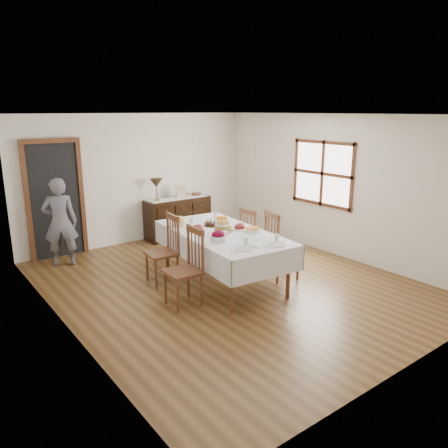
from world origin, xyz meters
TOP-DOWN VIEW (x-y plane):
  - ground at (0.00, 0.00)m, footprint 6.00×6.00m
  - room_shell at (-0.15, 0.42)m, footprint 5.02×6.02m
  - dining_table at (-0.03, 0.10)m, footprint 1.44×2.51m
  - chair_left_near at (-0.92, -0.25)m, footprint 0.48×0.48m
  - chair_left_far at (-0.75, 0.64)m, footprint 0.50×0.50m
  - chair_right_near at (0.79, -0.32)m, footprint 0.56×0.56m
  - chair_right_far at (0.90, 0.44)m, footprint 0.44×0.44m
  - sideboard at (0.74, 2.72)m, footprint 1.42×0.52m
  - person at (-1.80, 2.42)m, footprint 0.60×0.49m
  - bread_basket at (-0.02, 0.10)m, footprint 0.26×0.26m
  - egg_basket at (0.06, 0.50)m, footprint 0.25×0.25m
  - ham_platter_a at (-0.29, 0.40)m, footprint 0.31×0.31m
  - ham_platter_b at (0.28, 0.06)m, footprint 0.32×0.32m
  - beet_bowl at (-0.38, -0.26)m, footprint 0.24×0.24m
  - carrot_bowl at (0.32, 0.59)m, footprint 0.25×0.25m
  - pineapple_bowl at (-0.39, 0.81)m, footprint 0.22×0.22m
  - casserole_dish at (0.32, -0.20)m, footprint 0.22×0.22m
  - butter_dish at (-0.17, -0.09)m, footprint 0.15×0.10m
  - setting_left at (-0.27, -0.73)m, footprint 0.43×0.31m
  - setting_right at (0.20, -0.85)m, footprint 0.43×0.31m
  - glass_far_a at (-0.12, 0.84)m, footprint 0.07×0.07m
  - glass_far_b at (0.40, 0.87)m, footprint 0.07×0.07m
  - runner at (0.73, 2.70)m, footprint 1.30×0.35m
  - table_lamp at (0.26, 2.74)m, footprint 0.26×0.26m
  - picture_frame at (0.81, 2.69)m, footprint 0.22×0.08m
  - deco_bowl at (1.23, 2.74)m, footprint 0.20×0.20m

SIDE VIEW (x-z plane):
  - ground at x=0.00m, z-range 0.00..0.00m
  - sideboard at x=0.74m, z-range 0.00..0.85m
  - chair_right_far at x=0.90m, z-range 0.01..1.02m
  - chair_left_far at x=-0.75m, z-range 0.01..1.09m
  - chair_left_near at x=-0.92m, z-range 0.01..1.11m
  - chair_right_near at x=0.79m, z-range 0.01..1.12m
  - dining_table at x=-0.03m, z-range 0.32..1.15m
  - person at x=-1.80m, z-range 0.00..1.67m
  - setting_left at x=-0.27m, z-range 0.80..0.90m
  - setting_right at x=0.20m, z-range 0.80..0.90m
  - runner at x=0.73m, z-range 0.85..0.86m
  - ham_platter_b at x=0.28m, z-range 0.80..0.91m
  - ham_platter_a at x=-0.29m, z-range 0.80..0.92m
  - butter_dish at x=-0.17m, z-range 0.83..0.90m
  - egg_basket at x=0.06m, z-range 0.81..0.92m
  - casserole_dish at x=0.32m, z-range 0.83..0.91m
  - carrot_bowl at x=0.32m, z-range 0.82..0.91m
  - glass_far_a at x=-0.12m, z-range 0.83..0.92m
  - deco_bowl at x=1.23m, z-range 0.85..0.91m
  - glass_far_b at x=0.40m, z-range 0.83..0.93m
  - beet_bowl at x=-0.38m, z-range 0.82..0.98m
  - pineapple_bowl at x=-0.39m, z-range 0.83..0.97m
  - bread_basket at x=-0.02m, z-range 0.82..1.00m
  - picture_frame at x=0.81m, z-range 0.85..1.13m
  - table_lamp at x=0.26m, z-range 0.97..1.43m
  - room_shell at x=-0.15m, z-range 0.32..2.97m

